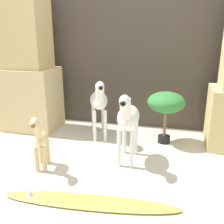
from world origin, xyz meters
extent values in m
plane|color=beige|center=(0.00, 0.00, 0.00)|extent=(14.00, 14.00, 0.00)
cube|color=#473D33|center=(0.00, 1.35, 1.10)|extent=(6.40, 0.08, 2.20)
cube|color=#DBC184|center=(-1.27, 0.93, 0.37)|extent=(0.81, 0.48, 0.74)
cube|color=#D1B775|center=(-1.27, 0.93, 1.17)|extent=(0.66, 0.39, 0.85)
cylinder|color=white|center=(0.18, 0.23, 0.17)|extent=(0.04, 0.04, 0.35)
cylinder|color=white|center=(0.07, 0.23, 0.17)|extent=(0.04, 0.04, 0.35)
cylinder|color=white|center=(0.17, 0.51, 0.17)|extent=(0.04, 0.04, 0.35)
cylinder|color=white|center=(0.06, 0.51, 0.17)|extent=(0.04, 0.04, 0.35)
ellipsoid|color=white|center=(0.12, 0.37, 0.43)|extent=(0.20, 0.40, 0.19)
cylinder|color=white|center=(0.12, 0.20, 0.56)|extent=(0.10, 0.15, 0.20)
ellipsoid|color=white|center=(0.12, 0.15, 0.64)|extent=(0.09, 0.15, 0.09)
sphere|color=black|center=(0.13, 0.08, 0.63)|extent=(0.05, 0.05, 0.05)
cube|color=black|center=(0.12, 0.20, 0.56)|extent=(0.02, 0.08, 0.17)
cylinder|color=white|center=(-0.20, 0.75, 0.17)|extent=(0.04, 0.04, 0.35)
cylinder|color=white|center=(-0.31, 0.71, 0.17)|extent=(0.04, 0.04, 0.35)
cylinder|color=white|center=(-0.30, 1.01, 0.17)|extent=(0.04, 0.04, 0.35)
cylinder|color=white|center=(-0.41, 0.97, 0.17)|extent=(0.04, 0.04, 0.35)
ellipsoid|color=white|center=(-0.30, 0.86, 0.43)|extent=(0.32, 0.44, 0.19)
cylinder|color=white|center=(-0.25, 0.70, 0.56)|extent=(0.14, 0.17, 0.20)
ellipsoid|color=white|center=(-0.22, 0.65, 0.64)|extent=(0.13, 0.17, 0.09)
sphere|color=black|center=(-0.20, 0.59, 0.63)|extent=(0.05, 0.05, 0.05)
cube|color=black|center=(-0.25, 0.70, 0.56)|extent=(0.05, 0.08, 0.17)
cylinder|color=#E0C184|center=(-0.54, -0.01, 0.12)|extent=(0.04, 0.04, 0.23)
cylinder|color=#E0C184|center=(-0.60, -0.03, 0.12)|extent=(0.04, 0.04, 0.23)
cylinder|color=#E0C184|center=(-0.58, 0.13, 0.12)|extent=(0.04, 0.04, 0.23)
cylinder|color=#E0C184|center=(-0.64, 0.12, 0.12)|extent=(0.04, 0.04, 0.23)
ellipsoid|color=#E0C184|center=(-0.59, 0.05, 0.28)|extent=(0.16, 0.24, 0.11)
cylinder|color=#E0C184|center=(-0.56, -0.04, 0.39)|extent=(0.08, 0.12, 0.20)
ellipsoid|color=#E0C184|center=(-0.55, -0.09, 0.48)|extent=(0.10, 0.14, 0.08)
sphere|color=brown|center=(-0.53, -0.15, 0.47)|extent=(0.04, 0.04, 0.04)
cylinder|color=black|center=(0.43, 0.86, 0.04)|extent=(0.13, 0.13, 0.08)
cylinder|color=brown|center=(0.43, 0.86, 0.21)|extent=(0.03, 0.03, 0.27)
ellipsoid|color=#337F38|center=(0.43, 0.86, 0.45)|extent=(0.39, 0.39, 0.22)
ellipsoid|color=gold|center=(-0.02, -0.34, 0.01)|extent=(1.29, 0.31, 0.03)
cone|color=white|center=(-0.46, -0.39, 0.05)|extent=(0.06, 0.06, 0.05)
camera|label=1|loc=(0.51, -1.84, 1.18)|focal=42.00mm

